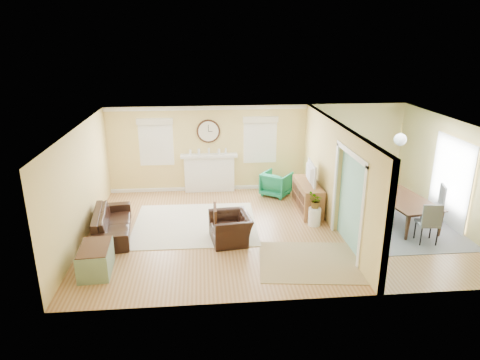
# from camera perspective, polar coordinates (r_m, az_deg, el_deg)

# --- Properties ---
(floor) EXTENTS (9.00, 9.00, 0.00)m
(floor) POSITION_cam_1_polar(r_m,az_deg,el_deg) (10.70, 4.45, -6.49)
(floor) COLOR #925E34
(floor) RESTS_ON ground
(wall_back) EXTENTS (9.00, 0.02, 2.60)m
(wall_back) POSITION_cam_1_polar(r_m,az_deg,el_deg) (13.06, 2.43, 4.32)
(wall_back) COLOR #EBCE7B
(wall_back) RESTS_ON ground
(wall_front) EXTENTS (9.00, 0.02, 2.60)m
(wall_front) POSITION_cam_1_polar(r_m,az_deg,el_deg) (7.49, 8.48, -7.20)
(wall_front) COLOR #EBCE7B
(wall_front) RESTS_ON ground
(wall_left) EXTENTS (0.02, 6.00, 2.60)m
(wall_left) POSITION_cam_1_polar(r_m,az_deg,el_deg) (10.45, -20.48, -0.60)
(wall_left) COLOR #EBCE7B
(wall_left) RESTS_ON ground
(wall_right) EXTENTS (0.02, 6.00, 2.60)m
(wall_right) POSITION_cam_1_polar(r_m,az_deg,el_deg) (11.82, 26.66, 0.74)
(wall_right) COLOR #EBCE7B
(wall_right) RESTS_ON ground
(ceiling) EXTENTS (9.00, 6.00, 0.02)m
(ceiling) POSITION_cam_1_polar(r_m,az_deg,el_deg) (9.88, 4.82, 7.29)
(ceiling) COLOR white
(ceiling) RESTS_ON wall_back
(partition) EXTENTS (0.17, 6.00, 2.60)m
(partition) POSITION_cam_1_polar(r_m,az_deg,el_deg) (10.81, 12.31, 1.11)
(partition) COLOR #EBCE7B
(partition) RESTS_ON ground
(fireplace) EXTENTS (1.70, 0.30, 1.17)m
(fireplace) POSITION_cam_1_polar(r_m,az_deg,el_deg) (13.03, -4.10, 1.04)
(fireplace) COLOR white
(fireplace) RESTS_ON ground
(wall_clock) EXTENTS (0.70, 0.07, 0.70)m
(wall_clock) POSITION_cam_1_polar(r_m,az_deg,el_deg) (12.79, -4.24, 6.51)
(wall_clock) COLOR #3F2216
(wall_clock) RESTS_ON wall_back
(window_left) EXTENTS (1.05, 0.13, 1.42)m
(window_left) POSITION_cam_1_polar(r_m,az_deg,el_deg) (12.89, -11.15, 5.42)
(window_left) COLOR white
(window_left) RESTS_ON wall_back
(window_right) EXTENTS (1.05, 0.13, 1.42)m
(window_right) POSITION_cam_1_polar(r_m,az_deg,el_deg) (12.93, 2.70, 5.81)
(window_right) COLOR white
(window_right) RESTS_ON wall_back
(french_doors) EXTENTS (0.06, 1.70, 2.20)m
(french_doors) POSITION_cam_1_polar(r_m,az_deg,el_deg) (11.86, 26.33, -0.18)
(french_doors) COLOR white
(french_doors) RESTS_ON ground
(pendant) EXTENTS (0.30, 0.30, 0.55)m
(pendant) POSITION_cam_1_polar(r_m,az_deg,el_deg) (10.88, 20.59, 5.07)
(pendant) COLOR gold
(pendant) RESTS_ON ceiling
(rug_cream) EXTENTS (3.11, 2.71, 0.02)m
(rug_cream) POSITION_cam_1_polar(r_m,az_deg,el_deg) (10.96, -5.99, -5.85)
(rug_cream) COLOR silver
(rug_cream) RESTS_ON floor
(rug_jute) EXTENTS (2.34, 1.99, 0.01)m
(rug_jute) POSITION_cam_1_polar(r_m,az_deg,el_deg) (9.33, 9.36, -10.67)
(rug_jute) COLOR tan
(rug_jute) RESTS_ON floor
(rug_grey) EXTENTS (2.63, 3.29, 0.01)m
(rug_grey) POSITION_cam_1_polar(r_m,az_deg,el_deg) (11.71, 20.79, -5.38)
(rug_grey) COLOR slate
(rug_grey) RESTS_ON floor
(sofa) EXTENTS (1.08, 2.18, 0.61)m
(sofa) POSITION_cam_1_polar(r_m,az_deg,el_deg) (10.70, -16.67, -5.47)
(sofa) COLOR black
(sofa) RESTS_ON floor
(eames_chair) EXTENTS (1.00, 1.11, 0.65)m
(eames_chair) POSITION_cam_1_polar(r_m,az_deg,el_deg) (9.93, -1.26, -6.44)
(eames_chair) COLOR black
(eames_chair) RESTS_ON floor
(green_chair) EXTENTS (1.08, 1.09, 0.72)m
(green_chair) POSITION_cam_1_polar(r_m,az_deg,el_deg) (12.76, 4.86, -0.50)
(green_chair) COLOR #026A35
(green_chair) RESTS_ON floor
(trunk) EXTENTS (0.66, 1.02, 0.56)m
(trunk) POSITION_cam_1_polar(r_m,az_deg,el_deg) (9.20, -18.68, -9.98)
(trunk) COLOR gray
(trunk) RESTS_ON floor
(credenza) EXTENTS (0.53, 1.56, 0.80)m
(credenza) POSITION_cam_1_polar(r_m,az_deg,el_deg) (11.71, 8.97, -2.25)
(credenza) COLOR olive
(credenza) RESTS_ON floor
(tv) EXTENTS (0.20, 1.00, 0.57)m
(tv) POSITION_cam_1_polar(r_m,az_deg,el_deg) (11.48, 9.06, 0.94)
(tv) COLOR black
(tv) RESTS_ON credenza
(garden_stool) EXTENTS (0.31, 0.31, 0.46)m
(garden_stool) POSITION_cam_1_polar(r_m,az_deg,el_deg) (10.93, 9.90, -4.84)
(garden_stool) COLOR white
(garden_stool) RESTS_ON floor
(potted_plant) EXTENTS (0.47, 0.49, 0.42)m
(potted_plant) POSITION_cam_1_polar(r_m,az_deg,el_deg) (10.76, 10.03, -2.71)
(potted_plant) COLOR #337F33
(potted_plant) RESTS_ON garden_stool
(dining_table) EXTENTS (1.34, 2.06, 0.68)m
(dining_table) POSITION_cam_1_polar(r_m,az_deg,el_deg) (11.59, 20.98, -3.88)
(dining_table) COLOR #3F2216
(dining_table) RESTS_ON floor
(dining_chair_n) EXTENTS (0.48, 0.48, 0.87)m
(dining_chair_n) POSITION_cam_1_polar(r_m,az_deg,el_deg) (12.45, 18.47, -1.19)
(dining_chair_n) COLOR slate
(dining_chair_n) RESTS_ON floor
(dining_chair_s) EXTENTS (0.49, 0.49, 1.01)m
(dining_chair_s) POSITION_cam_1_polar(r_m,az_deg,el_deg) (10.66, 23.78, -4.74)
(dining_chair_s) COLOR slate
(dining_chair_s) RESTS_ON floor
(dining_chair_w) EXTENTS (0.43, 0.43, 0.95)m
(dining_chair_w) POSITION_cam_1_polar(r_m,az_deg,el_deg) (11.30, 17.88, -2.90)
(dining_chair_w) COLOR white
(dining_chair_w) RESTS_ON floor
(dining_chair_e) EXTENTS (0.57, 0.57, 1.03)m
(dining_chair_e) POSITION_cam_1_polar(r_m,az_deg,el_deg) (11.77, 24.35, -2.55)
(dining_chair_e) COLOR slate
(dining_chair_e) RESTS_ON floor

